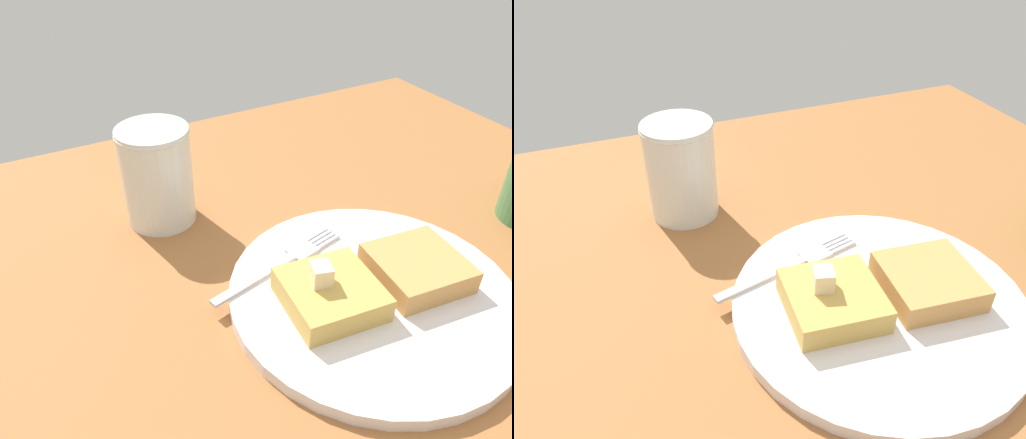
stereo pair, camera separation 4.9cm
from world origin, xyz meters
TOP-DOWN VIEW (x-y plane):
  - table_surface at (0.00, 0.00)cm, footprint 102.02×102.02cm
  - plate at (8.32, 6.32)cm, footprint 26.61×26.61cm
  - toast_slice_left at (3.76, 6.84)cm, footprint 8.85×8.72cm
  - toast_slice_middle at (12.88, 5.81)cm, footprint 8.85×8.72cm
  - butter_pat_primary at (3.03, 7.49)cm, footprint 2.18×2.31cm
  - fork at (3.33, 13.59)cm, footprint 15.92×4.97cm
  - syrup_jar at (-4.15, 28.48)cm, footprint 7.90×7.90cm

SIDE VIEW (x-z plane):
  - table_surface at x=0.00cm, z-range 0.00..2.89cm
  - plate at x=8.32cm, z-range 2.99..4.30cm
  - fork at x=3.33cm, z-range 4.21..4.57cm
  - toast_slice_left at x=3.76cm, z-range 4.21..6.62cm
  - toast_slice_middle at x=12.88cm, z-range 4.21..6.62cm
  - butter_pat_primary at x=3.03cm, z-range 6.62..8.52cm
  - syrup_jar at x=-4.15cm, z-range 2.55..13.69cm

